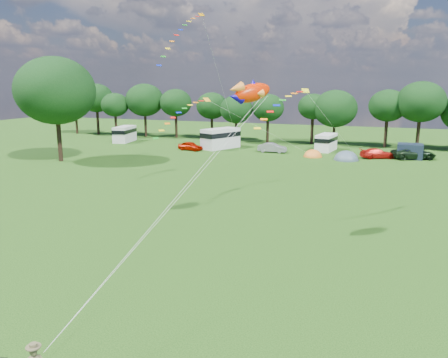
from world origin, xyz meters
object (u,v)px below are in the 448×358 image
(campervan_b, at_px, (221,138))
(car_c, at_px, (377,153))
(car_a, at_px, (190,146))
(campervan_a, at_px, (125,134))
(campervan_c, at_px, (326,142))
(fish_kite, at_px, (249,93))
(big_tree, at_px, (55,91))
(car_b, at_px, (272,148))
(tent_greyblue, at_px, (346,160))
(car_d, at_px, (413,153))
(tent_orange, at_px, (313,157))

(campervan_b, bearing_deg, car_c, -68.67)
(car_a, bearing_deg, campervan_a, 80.46)
(car_a, xyz_separation_m, campervan_b, (3.55, 3.55, 1.01))
(campervan_c, distance_m, fish_kite, 40.52)
(big_tree, height_order, campervan_b, big_tree)
(car_b, distance_m, tent_greyblue, 11.19)
(campervan_c, bearing_deg, car_c, -113.77)
(car_a, bearing_deg, car_d, -74.36)
(car_b, relative_size, campervan_c, 0.73)
(car_c, xyz_separation_m, tent_greyblue, (-3.83, -2.80, -0.65))
(car_a, distance_m, tent_greyblue, 22.91)
(car_d, bearing_deg, big_tree, 89.86)
(campervan_b, xyz_separation_m, tent_orange, (14.79, -3.14, -1.65))
(big_tree, relative_size, campervan_a, 2.30)
(car_c, height_order, campervan_b, campervan_b)
(car_d, bearing_deg, tent_greyblue, 92.68)
(fish_kite, bearing_deg, car_c, 26.00)
(car_c, distance_m, campervan_a, 41.67)
(tent_orange, bearing_deg, campervan_b, 168.02)
(campervan_b, height_order, fish_kite, fish_kite)
(car_a, height_order, campervan_b, campervan_b)
(campervan_a, distance_m, campervan_c, 34.18)
(fish_kite, bearing_deg, campervan_a, 79.81)
(car_d, xyz_separation_m, campervan_c, (-11.97, 3.50, 0.56))
(car_c, distance_m, campervan_b, 23.24)
(tent_orange, bearing_deg, car_b, 163.11)
(big_tree, distance_m, tent_greyblue, 38.56)
(car_c, xyz_separation_m, campervan_a, (-41.55, 3.06, 0.77))
(tent_orange, bearing_deg, car_c, 11.63)
(car_d, height_order, campervan_a, campervan_a)
(big_tree, distance_m, car_c, 42.91)
(big_tree, bearing_deg, campervan_b, 48.99)
(tent_greyblue, bearing_deg, big_tree, -158.60)
(campervan_a, relative_size, tent_greyblue, 1.61)
(car_b, bearing_deg, tent_greyblue, -107.40)
(car_c, bearing_deg, car_d, -101.49)
(big_tree, height_order, tent_orange, big_tree)
(car_b, relative_size, car_c, 0.88)
(car_d, bearing_deg, campervan_a, 65.33)
(car_d, bearing_deg, car_b, 70.55)
(car_b, bearing_deg, car_d, -89.23)
(car_c, relative_size, tent_greyblue, 1.24)
(campervan_a, height_order, tent_greyblue, campervan_a)
(campervan_c, xyz_separation_m, tent_greyblue, (3.58, -7.40, -1.32))
(big_tree, distance_m, car_b, 30.48)
(car_a, xyz_separation_m, car_b, (12.12, 2.30, 0.03))
(campervan_c, bearing_deg, tent_greyblue, -146.12)
(campervan_b, bearing_deg, campervan_c, -53.76)
(campervan_a, xyz_separation_m, tent_orange, (33.17, -4.78, -1.41))
(car_a, height_order, tent_greyblue, car_a)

